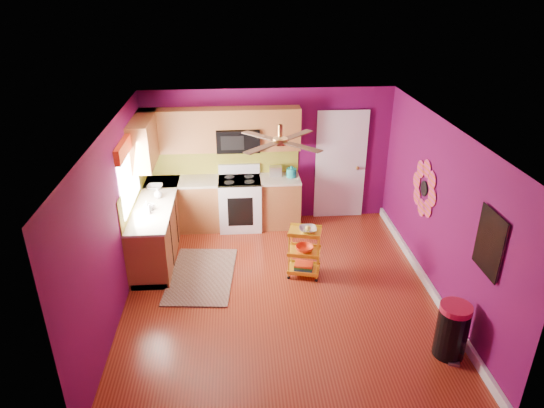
{
  "coord_description": "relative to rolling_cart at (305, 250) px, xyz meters",
  "views": [
    {
      "loc": [
        -0.57,
        -5.93,
        4.26
      ],
      "look_at": [
        -0.09,
        0.4,
        1.27
      ],
      "focal_mm": 32.0,
      "sensor_mm": 36.0,
      "label": 1
    }
  ],
  "objects": [
    {
      "name": "counter_dish",
      "position": [
        -2.42,
        1.43,
        0.52
      ],
      "size": [
        0.26,
        0.26,
        0.06
      ],
      "primitive_type": "imported",
      "color": "white",
      "rests_on": "lower_cabinets"
    },
    {
      "name": "upper_cabinetry",
      "position": [
        -1.65,
        1.74,
        1.35
      ],
      "size": [
        2.8,
        2.3,
        1.26
      ],
      "color": "brown",
      "rests_on": "ground"
    },
    {
      "name": "panel_door",
      "position": [
        0.94,
        2.04,
        0.57
      ],
      "size": [
        0.95,
        0.11,
        2.15
      ],
      "color": "white",
      "rests_on": "ground"
    },
    {
      "name": "toaster",
      "position": [
        -0.3,
        1.87,
        0.58
      ],
      "size": [
        0.22,
        0.15,
        0.18
      ],
      "primitive_type": "cube",
      "color": "beige",
      "rests_on": "lower_cabinets"
    },
    {
      "name": "room_envelope",
      "position": [
        -0.39,
        -0.43,
        1.18
      ],
      "size": [
        4.54,
        5.04,
        2.52
      ],
      "color": "#5F0A47",
      "rests_on": "ground"
    },
    {
      "name": "ceiling_fan",
      "position": [
        -0.41,
        -0.23,
        1.84
      ],
      "size": [
        1.01,
        1.01,
        0.26
      ],
      "color": "#BF8C3F",
      "rests_on": "ground"
    },
    {
      "name": "shag_rug",
      "position": [
        -1.6,
        0.09,
        -0.44
      ],
      "size": [
        1.13,
        1.68,
        0.02
      ],
      "primitive_type": "cube",
      "rotation": [
        0.0,
        0.0,
        -0.1
      ],
      "color": "black",
      "rests_on": "ground"
    },
    {
      "name": "lower_cabinets",
      "position": [
        -1.76,
        1.38,
        -0.02
      ],
      "size": [
        2.81,
        2.31,
        0.94
      ],
      "color": "brown",
      "rests_on": "ground"
    },
    {
      "name": "soap_bottle_b",
      "position": [
        -2.31,
        1.05,
        0.58
      ],
      "size": [
        0.13,
        0.13,
        0.17
      ],
      "primitive_type": "imported",
      "color": "white",
      "rests_on": "lower_cabinets"
    },
    {
      "name": "soap_bottle_a",
      "position": [
        -2.4,
        0.47,
        0.59
      ],
      "size": [
        0.09,
        0.09,
        0.2
      ],
      "primitive_type": "imported",
      "color": "#EA3F72",
      "rests_on": "lower_cabinets"
    },
    {
      "name": "left_window",
      "position": [
        -2.63,
        0.62,
        1.29
      ],
      "size": [
        0.08,
        1.35,
        1.08
      ],
      "color": "white",
      "rests_on": "ground"
    },
    {
      "name": "rolling_cart",
      "position": [
        0.0,
        0.0,
        0.0
      ],
      "size": [
        0.56,
        0.46,
        0.88
      ],
      "color": "yellow",
      "rests_on": "ground"
    },
    {
      "name": "teal_kettle",
      "position": [
        -0.01,
        1.8,
        0.57
      ],
      "size": [
        0.18,
        0.18,
        0.21
      ],
      "color": "teal",
      "rests_on": "lower_cabinets"
    },
    {
      "name": "right_wall_art",
      "position": [
        1.82,
        -0.77,
        0.99
      ],
      "size": [
        0.04,
        2.74,
        1.04
      ],
      "color": "black",
      "rests_on": "ground"
    },
    {
      "name": "electric_range",
      "position": [
        -0.96,
        1.74,
        0.03
      ],
      "size": [
        0.76,
        0.66,
        1.13
      ],
      "color": "white",
      "rests_on": "ground"
    },
    {
      "name": "counter_cup",
      "position": [
        -2.37,
        0.61,
        0.54
      ],
      "size": [
        0.12,
        0.12,
        0.09
      ],
      "primitive_type": "imported",
      "color": "white",
      "rests_on": "lower_cabinets"
    },
    {
      "name": "ground",
      "position": [
        -0.41,
        -0.43,
        -0.45
      ],
      "size": [
        5.0,
        5.0,
        0.0
      ],
      "primitive_type": "plane",
      "color": "maroon",
      "rests_on": "ground"
    },
    {
      "name": "trash_can",
      "position": [
        1.55,
        -1.88,
        -0.09
      ],
      "size": [
        0.48,
        0.48,
        0.73
      ],
      "color": "black",
      "rests_on": "ground"
    }
  ]
}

